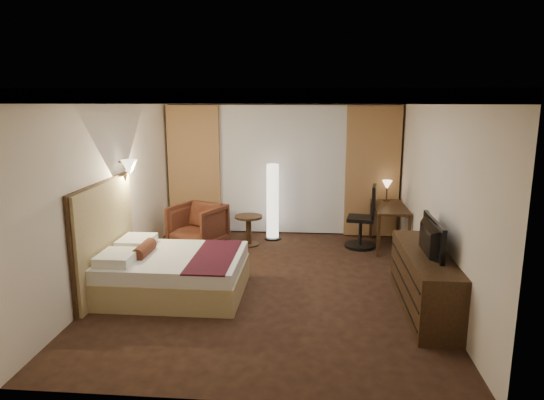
# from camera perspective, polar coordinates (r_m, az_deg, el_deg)

# --- Properties ---
(floor) EXTENTS (4.50, 5.50, 0.01)m
(floor) POSITION_cam_1_polar(r_m,az_deg,el_deg) (7.05, -0.28, -9.86)
(floor) COLOR black
(floor) RESTS_ON ground
(ceiling) EXTENTS (4.50, 5.50, 0.01)m
(ceiling) POSITION_cam_1_polar(r_m,az_deg,el_deg) (6.54, -0.31, 12.64)
(ceiling) COLOR white
(ceiling) RESTS_ON back_wall
(back_wall) EXTENTS (4.50, 0.02, 2.70)m
(back_wall) POSITION_cam_1_polar(r_m,az_deg,el_deg) (9.37, 1.24, 4.20)
(back_wall) COLOR white
(back_wall) RESTS_ON floor
(left_wall) EXTENTS (0.02, 5.50, 2.70)m
(left_wall) POSITION_cam_1_polar(r_m,az_deg,el_deg) (7.23, -18.36, 1.21)
(left_wall) COLOR white
(left_wall) RESTS_ON floor
(right_wall) EXTENTS (0.02, 5.50, 2.70)m
(right_wall) POSITION_cam_1_polar(r_m,az_deg,el_deg) (6.84, 18.82, 0.60)
(right_wall) COLOR white
(right_wall) RESTS_ON floor
(crown_molding) EXTENTS (4.50, 5.50, 0.12)m
(crown_molding) POSITION_cam_1_polar(r_m,az_deg,el_deg) (6.54, -0.31, 12.12)
(crown_molding) COLOR black
(crown_molding) RESTS_ON ceiling
(soffit) EXTENTS (4.50, 0.50, 0.20)m
(soffit) POSITION_cam_1_polar(r_m,az_deg,el_deg) (9.04, 1.17, 11.86)
(soffit) COLOR white
(soffit) RESTS_ON ceiling
(curtain_sheer) EXTENTS (2.48, 0.04, 2.45)m
(curtain_sheer) POSITION_cam_1_polar(r_m,az_deg,el_deg) (9.31, 1.21, 3.52)
(curtain_sheer) COLOR silver
(curtain_sheer) RESTS_ON back_wall
(curtain_left_drape) EXTENTS (1.00, 0.14, 2.45)m
(curtain_left_drape) POSITION_cam_1_polar(r_m,az_deg,el_deg) (9.51, -9.11, 3.56)
(curtain_left_drape) COLOR #AC7E4E
(curtain_left_drape) RESTS_ON back_wall
(curtain_right_drape) EXTENTS (1.00, 0.14, 2.45)m
(curtain_right_drape) POSITION_cam_1_polar(r_m,az_deg,el_deg) (9.30, 11.71, 3.26)
(curtain_right_drape) COLOR #AC7E4E
(curtain_right_drape) RESTS_ON back_wall
(wall_sconce) EXTENTS (0.24, 0.24, 0.24)m
(wall_sconce) POSITION_cam_1_polar(r_m,az_deg,el_deg) (7.40, -16.44, 3.70)
(wall_sconce) COLOR white
(wall_sconce) RESTS_ON left_wall
(bed) EXTENTS (1.86, 1.45, 0.54)m
(bed) POSITION_cam_1_polar(r_m,az_deg,el_deg) (6.80, -11.39, -8.52)
(bed) COLOR white
(bed) RESTS_ON floor
(headboard) EXTENTS (0.12, 1.75, 1.50)m
(headboard) POSITION_cam_1_polar(r_m,az_deg,el_deg) (6.97, -19.01, -4.30)
(headboard) COLOR tan
(headboard) RESTS_ON floor
(armchair) EXTENTS (1.06, 1.04, 0.84)m
(armchair) POSITION_cam_1_polar(r_m,az_deg,el_deg) (8.72, -8.75, -2.77)
(armchair) COLOR #452114
(armchair) RESTS_ON floor
(side_table) EXTENTS (0.50, 0.50, 0.55)m
(side_table) POSITION_cam_1_polar(r_m,az_deg,el_deg) (8.74, -2.76, -3.60)
(side_table) COLOR black
(side_table) RESTS_ON floor
(floor_lamp) EXTENTS (0.30, 0.30, 1.44)m
(floor_lamp) POSITION_cam_1_polar(r_m,az_deg,el_deg) (9.00, 0.07, -0.21)
(floor_lamp) COLOR white
(floor_lamp) RESTS_ON floor
(desk) EXTENTS (0.55, 1.19, 0.75)m
(desk) POSITION_cam_1_polar(r_m,az_deg,el_deg) (8.85, 13.58, -3.07)
(desk) COLOR black
(desk) RESTS_ON floor
(desk_lamp) EXTENTS (0.18, 0.18, 0.34)m
(desk_lamp) POSITION_cam_1_polar(r_m,az_deg,el_deg) (9.15, 13.35, 0.95)
(desk_lamp) COLOR #FFD899
(desk_lamp) RESTS_ON desk
(office_chair) EXTENTS (0.63, 0.63, 1.13)m
(office_chair) POSITION_cam_1_polar(r_m,az_deg,el_deg) (8.69, 10.42, -1.89)
(office_chair) COLOR black
(office_chair) RESTS_ON floor
(dresser) EXTENTS (0.50, 1.96, 0.76)m
(dresser) POSITION_cam_1_polar(r_m,az_deg,el_deg) (6.41, 17.46, -9.10)
(dresser) COLOR black
(dresser) RESTS_ON floor
(television) EXTENTS (0.59, 1.01, 0.13)m
(television) POSITION_cam_1_polar(r_m,az_deg,el_deg) (6.20, 17.58, -3.31)
(television) COLOR black
(television) RESTS_ON dresser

